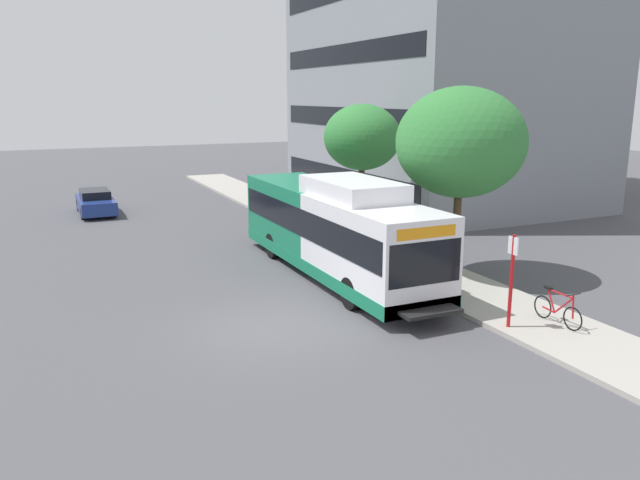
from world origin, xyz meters
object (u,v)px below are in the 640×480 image
at_px(parked_car_far_lane, 96,202).
at_px(bicycle_parked, 558,309).
at_px(bus_stop_sign_pole, 512,274).
at_px(street_tree_near_stop, 461,143).
at_px(transit_bus, 334,229).
at_px(street_tree_mid_block, 362,138).

bearing_deg(parked_car_far_lane, bicycle_parked, -67.39).
xyz_separation_m(bus_stop_sign_pole, parked_car_far_lane, (-8.53, 23.39, -0.99)).
distance_m(street_tree_near_stop, parked_car_far_lane, 21.50).
height_order(transit_bus, street_tree_near_stop, street_tree_near_stop).
distance_m(street_tree_mid_block, parked_car_far_lane, 15.77).
xyz_separation_m(street_tree_near_stop, street_tree_mid_block, (0.12, 7.30, -0.26)).
distance_m(street_tree_near_stop, street_tree_mid_block, 7.31).
bearing_deg(parked_car_far_lane, transit_bus, -68.04).
bearing_deg(bicycle_parked, street_tree_mid_block, 86.79).
relative_size(transit_bus, parked_car_far_lane, 2.72).
bearing_deg(bicycle_parked, transit_bus, 114.04).
bearing_deg(bicycle_parked, bus_stop_sign_pole, 163.78).
height_order(bus_stop_sign_pole, bicycle_parked, bus_stop_sign_pole).
height_order(bus_stop_sign_pole, street_tree_near_stop, street_tree_near_stop).
xyz_separation_m(street_tree_near_stop, parked_car_far_lane, (-10.50, 18.31, -4.12)).
bearing_deg(street_tree_near_stop, parked_car_far_lane, 119.84).
xyz_separation_m(bicycle_parked, street_tree_near_stop, (0.59, 5.48, 4.22)).
xyz_separation_m(transit_bus, bicycle_parked, (3.30, -7.40, -1.14)).
xyz_separation_m(street_tree_mid_block, parked_car_far_lane, (-10.62, 11.00, -3.86)).
distance_m(transit_bus, street_tree_mid_block, 7.29).
bearing_deg(bus_stop_sign_pole, street_tree_near_stop, 68.80).
relative_size(transit_bus, street_tree_near_stop, 1.87).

